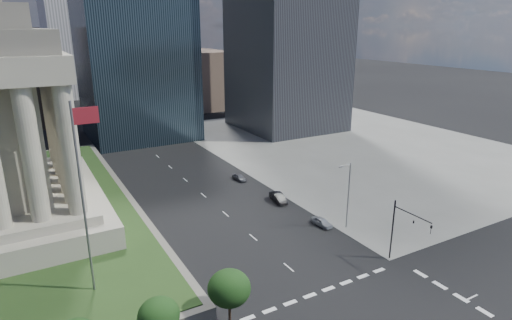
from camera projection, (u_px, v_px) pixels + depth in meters
ground at (130, 133)px, 119.14m from camera, size 500.00×500.00×0.00m
sidewalk_ne at (353, 144)px, 107.49m from camera, size 68.00×90.00×0.03m
flagpole at (83, 190)px, 41.84m from camera, size 2.52×0.24×20.00m
midrise_glass at (132, 19)px, 106.92m from camera, size 26.00×26.00×60.00m
building_filler_ne at (195, 79)px, 156.07m from camera, size 20.00×30.00×20.00m
traffic_signal_ne at (405, 226)px, 51.74m from camera, size 0.30×5.74×8.00m
street_lamp_north at (348, 192)px, 61.40m from camera, size 2.13×0.22×10.00m
parked_sedan_near at (322, 222)px, 63.47m from camera, size 3.77×1.83×1.24m
parked_sedan_mid at (278, 198)px, 72.10m from camera, size 2.12×4.65×1.48m
parked_sedan_far at (239, 177)px, 82.24m from camera, size 3.74×1.71×1.24m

